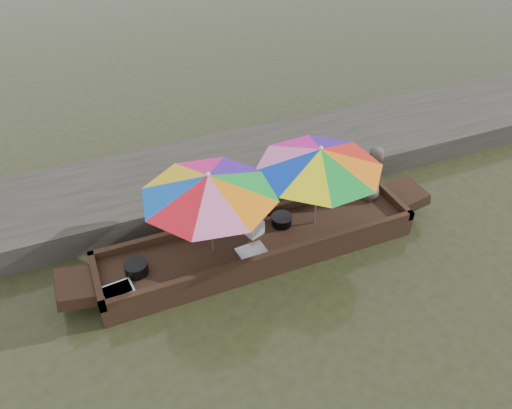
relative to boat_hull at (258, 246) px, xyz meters
name	(u,v)px	position (x,y,z in m)	size (l,w,h in m)	color
water	(258,253)	(0.00, 0.00, -0.17)	(80.00, 80.00, 0.00)	#282D17
dock	(216,174)	(0.00, 2.20, 0.08)	(22.00, 2.20, 0.50)	#2D2B26
boat_hull	(258,246)	(0.00, 0.00, 0.00)	(5.39, 1.20, 0.35)	black
cooking_pot	(136,268)	(-2.04, 0.00, 0.27)	(0.36, 0.36, 0.19)	black
tray_crayfish	(118,291)	(-2.40, -0.32, 0.22)	(0.46, 0.32, 0.09)	silver
tray_scallop	(251,252)	(-0.24, -0.28, 0.21)	(0.46, 0.32, 0.06)	silver
charcoal_grill	(282,221)	(0.51, 0.18, 0.26)	(0.34, 0.34, 0.16)	black
supply_bag	(254,228)	(-0.02, 0.13, 0.30)	(0.28, 0.22, 0.26)	white
vendor	(374,173)	(2.35, 0.26, 0.71)	(0.52, 0.34, 1.06)	#4F453D
umbrella_bow	(211,214)	(-0.79, 0.00, 0.95)	(2.10, 2.10, 1.55)	#4314A5
umbrella_stern	(317,187)	(1.05, 0.00, 0.95)	(2.07, 2.07, 1.55)	red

